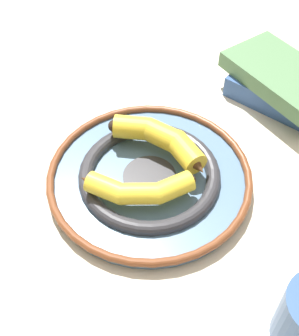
{
  "coord_description": "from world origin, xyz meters",
  "views": [
    {
      "loc": [
        0.18,
        0.44,
        0.57
      ],
      "look_at": [
        -0.01,
        0.02,
        0.04
      ],
      "focal_mm": 50.0,
      "sensor_mm": 36.0,
      "label": 1
    }
  ],
  "objects_px": {
    "banana_b": "(137,190)",
    "book_stack": "(283,84)",
    "decorative_bowl": "(150,177)",
    "banana_a": "(162,139)"
  },
  "relations": [
    {
      "from": "decorative_bowl",
      "to": "banana_a",
      "type": "height_order",
      "value": "banana_a"
    },
    {
      "from": "banana_a",
      "to": "book_stack",
      "type": "xyz_separation_m",
      "value": [
        -0.26,
        -0.05,
        -0.01
      ]
    },
    {
      "from": "banana_b",
      "to": "book_stack",
      "type": "distance_m",
      "value": 0.36
    },
    {
      "from": "decorative_bowl",
      "to": "banana_b",
      "type": "distance_m",
      "value": 0.06
    },
    {
      "from": "banana_b",
      "to": "book_stack",
      "type": "height_order",
      "value": "book_stack"
    },
    {
      "from": "banana_a",
      "to": "banana_b",
      "type": "xyz_separation_m",
      "value": [
        0.07,
        0.07,
        -0.0
      ]
    },
    {
      "from": "decorative_bowl",
      "to": "book_stack",
      "type": "distance_m",
      "value": 0.31
    },
    {
      "from": "banana_b",
      "to": "book_stack",
      "type": "bearing_deg",
      "value": 43.61
    },
    {
      "from": "decorative_bowl",
      "to": "banana_a",
      "type": "relative_size",
      "value": 1.95
    },
    {
      "from": "decorative_bowl",
      "to": "book_stack",
      "type": "relative_size",
      "value": 1.4
    }
  ]
}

